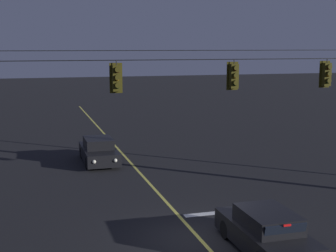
% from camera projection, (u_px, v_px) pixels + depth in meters
% --- Properties ---
extents(ground_plane, '(180.00, 180.00, 0.00)m').
position_uv_depth(ground_plane, '(199.00, 238.00, 16.83)').
color(ground_plane, black).
extents(lane_centre_stripe, '(0.14, 60.00, 0.01)m').
position_uv_depth(lane_centre_stripe, '(141.00, 174.00, 25.22)').
color(lane_centre_stripe, '#D1C64C').
rests_on(lane_centre_stripe, ground).
extents(stop_bar_paint, '(3.40, 0.36, 0.01)m').
position_uv_depth(stop_bar_paint, '(225.00, 212.00, 19.49)').
color(stop_bar_paint, silver).
rests_on(stop_bar_paint, ground).
extents(signal_span_assembly, '(20.39, 0.32, 7.41)m').
position_uv_depth(signal_span_assembly, '(175.00, 116.00, 18.91)').
color(signal_span_assembly, '#423021').
rests_on(signal_span_assembly, ground).
extents(traffic_light_left_inner, '(0.48, 0.41, 1.22)m').
position_uv_depth(traffic_light_left_inner, '(117.00, 78.00, 18.03)').
color(traffic_light_left_inner, black).
extents(traffic_light_centre, '(0.48, 0.41, 1.22)m').
position_uv_depth(traffic_light_centre, '(234.00, 76.00, 19.32)').
color(traffic_light_centre, black).
extents(traffic_light_right_inner, '(0.48, 0.41, 1.22)m').
position_uv_depth(traffic_light_right_inner, '(327.00, 74.00, 20.47)').
color(traffic_light_right_inner, black).
extents(car_waiting_near_lane, '(1.80, 4.33, 1.39)m').
position_uv_depth(car_waiting_near_lane, '(266.00, 232.00, 15.63)').
color(car_waiting_near_lane, black).
rests_on(car_waiting_near_lane, ground).
extents(car_oncoming_lead, '(1.80, 4.42, 1.39)m').
position_uv_depth(car_oncoming_lead, '(99.00, 151.00, 27.72)').
color(car_oncoming_lead, black).
rests_on(car_oncoming_lead, ground).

